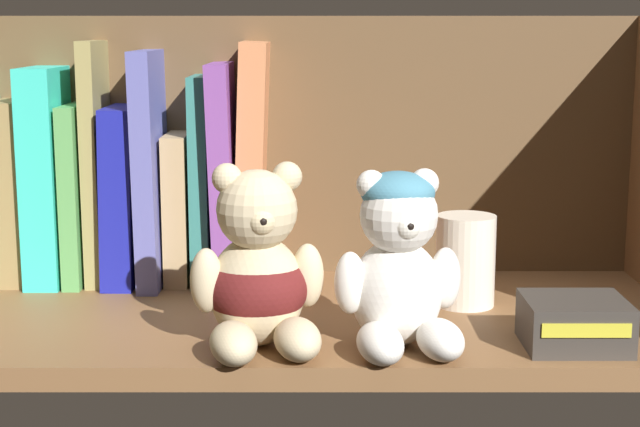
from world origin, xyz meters
The scene contains 16 objects.
shelf_board centered at (0.00, 0.00, 1.00)cm, with size 71.76×31.48×2.00cm, color brown.
shelf_back_panel centered at (0.00, 16.34, 14.68)cm, with size 74.16×1.20×29.36cm, color brown.
book_1 centered at (-29.13, 12.38, 11.42)cm, with size 3.29×9.24×18.85cm, color olive.
book_2 centered at (-25.38, 12.38, 13.12)cm, with size 3.52×11.40×22.24cm, color #33D0BD.
book_3 centered at (-22.36, 12.38, 11.24)cm, with size 1.80×11.13×18.48cm, color #569F54.
book_4 centered at (-20.31, 12.38, 14.43)cm, with size 1.61×9.66×24.87cm, color #998D53.
book_5 centered at (-17.58, 12.38, 11.13)cm, with size 3.15×12.03×18.26cm, color #191E99.
book_6 centered at (-14.59, 12.38, 13.97)cm, with size 2.13×14.14×23.94cm, color #5B5EAC.
book_7 centered at (-11.97, 12.38, 9.71)cm, with size 2.41×9.14×15.42cm, color tan.
book_8 centered at (-9.49, 12.38, 12.68)cm, with size 1.85×9.61×21.36cm, color #327B72.
book_9 centered at (-7.12, 12.38, 13.33)cm, with size 2.18×13.20×22.66cm, color #7B4396.
book_10 centered at (-4.33, 12.38, 14.38)cm, with size 2.70×9.76×24.76cm, color #D07C4D.
teddy_bear_larger centered at (-2.44, -10.33, 8.07)cm, with size 11.58×12.33×15.45cm.
teddy_bear_smaller centered at (9.20, -10.46, 9.06)cm, with size 11.08×11.53×14.89cm.
pillar_candle centered at (16.56, 2.37, 6.37)cm, with size 5.64×5.64×8.73cm, color silver.
small_product_box centered at (23.89, -10.34, 4.04)cm, with size 8.41×7.61×4.08cm.
Camera 1 is at (2.70, -90.85, 28.46)cm, focal length 56.49 mm.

